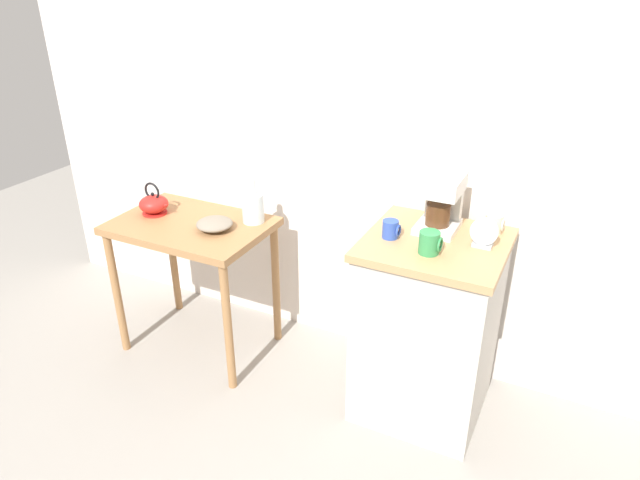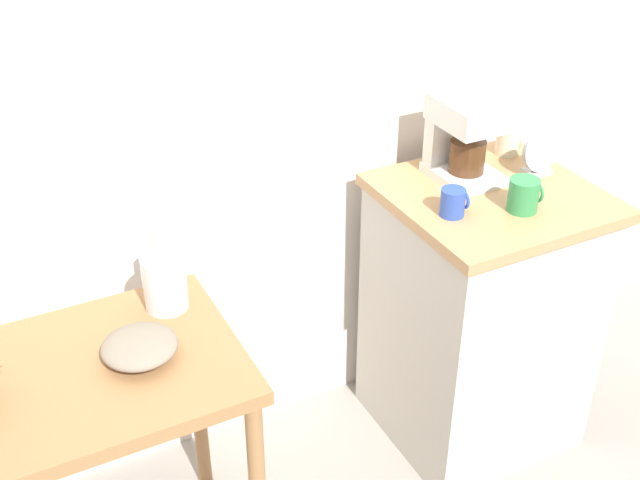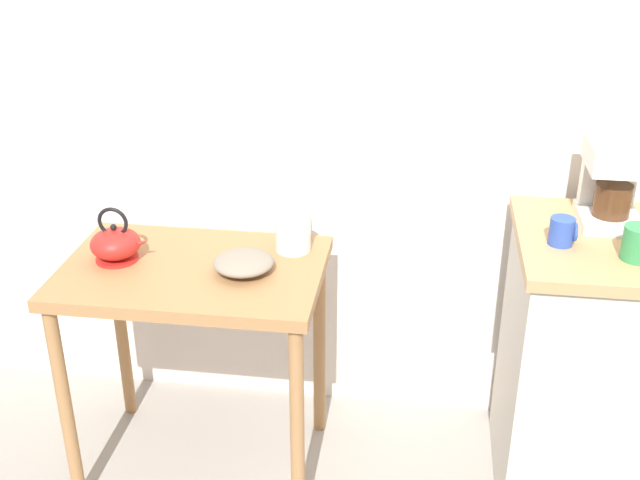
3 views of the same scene
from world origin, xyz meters
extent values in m
plane|color=gray|center=(0.00, 0.00, 0.00)|extent=(8.00, 8.00, 0.00)
cube|color=silver|center=(0.10, 0.48, 1.40)|extent=(4.40, 0.10, 2.80)
cube|color=#9E7044|center=(-0.74, 0.00, 0.76)|extent=(0.82, 0.56, 0.04)
cylinder|color=#9E7044|center=(-1.11, -0.24, 0.37)|extent=(0.04, 0.04, 0.74)
cylinder|color=#9E7044|center=(-0.37, -0.24, 0.37)|extent=(0.04, 0.04, 0.74)
cylinder|color=#9E7044|center=(-1.11, 0.24, 0.37)|extent=(0.04, 0.04, 0.74)
cylinder|color=#9E7044|center=(-0.37, 0.24, 0.37)|extent=(0.04, 0.04, 0.74)
cube|color=#BCB7AD|center=(0.56, 0.08, 0.44)|extent=(0.58, 0.57, 0.89)
cube|color=tan|center=(0.56, 0.08, 0.91)|extent=(0.61, 0.60, 0.04)
cylinder|color=gray|center=(-0.57, -0.02, 0.78)|extent=(0.08, 0.08, 0.01)
ellipsoid|color=gray|center=(-0.57, -0.02, 0.81)|extent=(0.19, 0.19, 0.05)
cylinder|color=red|center=(-0.99, 0.01, 0.78)|extent=(0.13, 0.13, 0.01)
ellipsoid|color=red|center=(-0.99, 0.01, 0.84)|extent=(0.16, 0.16, 0.09)
cone|color=red|center=(-0.92, 0.01, 0.84)|extent=(0.08, 0.03, 0.06)
sphere|color=black|center=(-0.99, 0.01, 0.89)|extent=(0.02, 0.02, 0.02)
torus|color=black|center=(-0.99, 0.01, 0.91)|extent=(0.10, 0.01, 0.10)
cylinder|color=silver|center=(-0.45, 0.16, 0.86)|extent=(0.12, 0.12, 0.16)
cylinder|color=silver|center=(-0.45, 0.16, 0.98)|extent=(0.04, 0.04, 0.08)
cube|color=white|center=(0.53, 0.19, 0.94)|extent=(0.18, 0.22, 0.03)
cube|color=white|center=(0.53, 0.28, 1.05)|extent=(0.16, 0.05, 0.26)
cube|color=white|center=(0.53, 0.19, 1.14)|extent=(0.18, 0.22, 0.08)
cylinder|color=#4C2D19|center=(0.53, 0.18, 1.00)|extent=(0.11, 0.11, 0.10)
cylinder|color=#338C4C|center=(0.56, -0.05, 0.97)|extent=(0.09, 0.09, 0.10)
torus|color=#338C4C|center=(0.60, -0.05, 0.97)|extent=(0.01, 0.06, 0.06)
cylinder|color=beige|center=(0.76, 0.27, 0.97)|extent=(0.08, 0.08, 0.09)
torus|color=beige|center=(0.80, 0.27, 0.97)|extent=(0.01, 0.06, 0.06)
cylinder|color=#2D4CAD|center=(0.36, 0.02, 0.96)|extent=(0.07, 0.07, 0.08)
torus|color=#2D4CAD|center=(0.40, 0.02, 0.96)|extent=(0.01, 0.06, 0.06)
cube|color=#B2B5BA|center=(0.75, 0.11, 0.93)|extent=(0.08, 0.06, 0.02)
cylinder|color=#B2B5BA|center=(0.75, 0.11, 1.00)|extent=(0.12, 0.05, 0.12)
cylinder|color=black|center=(0.75, 0.11, 1.00)|extent=(0.10, 0.04, 0.10)
camera|label=1|loc=(1.10, -2.17, 2.04)|focal=32.18mm
camera|label=2|loc=(-0.88, -1.58, 2.05)|focal=45.00mm
camera|label=3|loc=(-0.04, -2.11, 1.92)|focal=44.29mm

